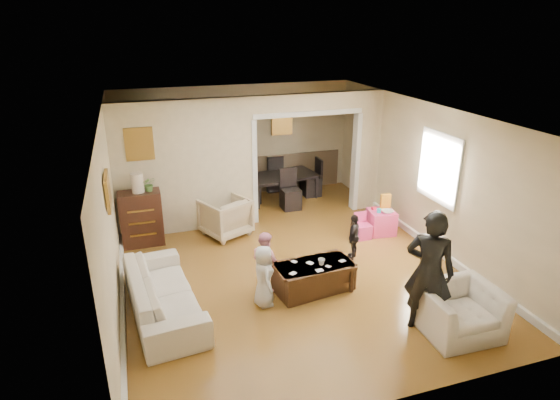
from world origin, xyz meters
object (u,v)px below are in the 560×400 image
object	(u,v)px
dining_table	(282,187)
child_kneel_b	(265,260)
child_kneel_a	(264,276)
table_lamp	(137,183)
coffee_cup	(321,262)
play_table	(381,222)
armchair_front	(459,311)
child_toddler	(354,237)
armchair_back	(225,217)
coffee_table	(314,277)
sofa	(163,293)
adult_person	(429,272)
cyan_cup	(379,211)
dresser	(141,218)

from	to	relation	value
dining_table	child_kneel_b	distance (m)	3.93
child_kneel_a	table_lamp	bearing A→B (deg)	33.06
coffee_cup	play_table	size ratio (longest dim) A/B	0.22
armchair_front	play_table	size ratio (longest dim) A/B	2.08
play_table	child_toddler	xyz separation A→B (m)	(-1.00, -0.79, 0.18)
armchair_back	coffee_table	world-z (taller)	armchair_back
sofa	table_lamp	world-z (taller)	table_lamp
sofa	adult_person	bearing A→B (deg)	-119.41
cyan_cup	child_kneel_b	xyz separation A→B (m)	(-2.65, -1.19, -0.03)
table_lamp	coffee_table	world-z (taller)	table_lamp
play_table	child_kneel_a	xyz separation A→B (m)	(-2.90, -1.69, 0.24)
dining_table	adult_person	world-z (taller)	adult_person
dresser	child_toddler	distance (m)	3.90
sofa	coffee_cup	xyz separation A→B (m)	(2.38, -0.15, 0.18)
play_table	cyan_cup	world-z (taller)	cyan_cup
sofa	table_lamp	distance (m)	2.56
coffee_table	child_kneel_a	bearing A→B (deg)	-169.99
coffee_table	child_toddler	size ratio (longest dim) A/B	1.43
coffee_table	cyan_cup	size ratio (longest dim) A/B	14.93
coffee_cup	adult_person	distance (m)	1.67
table_lamp	child_toddler	xyz separation A→B (m)	(3.50, -1.74, -0.80)
coffee_table	coffee_cup	size ratio (longest dim) A/B	11.25
armchair_front	play_table	world-z (taller)	armchair_front
table_lamp	child_kneel_a	distance (m)	3.17
dresser	table_lamp	size ratio (longest dim) A/B	2.88
coffee_cup	play_table	xyz separation A→B (m)	(1.95, 1.59, -0.26)
dresser	coffee_cup	xyz separation A→B (m)	(2.55, -2.54, -0.02)
armchair_back	coffee_cup	bearing A→B (deg)	87.54
dresser	child_kneel_a	world-z (taller)	dresser
dining_table	child_kneel_a	size ratio (longest dim) A/B	1.74
dresser	table_lamp	bearing A→B (deg)	0.00
dresser	coffee_cup	world-z (taller)	dresser
adult_person	dresser	bearing A→B (deg)	-5.03
play_table	sofa	bearing A→B (deg)	-161.59
coffee_table	dining_table	size ratio (longest dim) A/B	0.72
table_lamp	dining_table	world-z (taller)	table_lamp
coffee_table	child_kneel_b	size ratio (longest dim) A/B	1.26
dresser	play_table	size ratio (longest dim) A/B	2.13
cyan_cup	child_kneel_a	size ratio (longest dim) A/B	0.08
cyan_cup	child_kneel_b	distance (m)	2.90
child_kneel_a	dining_table	bearing A→B (deg)	-19.70
armchair_back	table_lamp	distance (m)	1.77
dresser	child_kneel_a	size ratio (longest dim) A/B	1.09
sofa	armchair_back	size ratio (longest dim) A/B	2.65
dresser	cyan_cup	xyz separation A→B (m)	(4.39, -1.00, -0.01)
sofa	child_kneel_a	world-z (taller)	child_kneel_a
play_table	dining_table	world-z (taller)	dining_table
child_kneel_b	child_toddler	size ratio (longest dim) A/B	1.14
sofa	dining_table	size ratio (longest dim) A/B	1.33
armchair_front	child_kneel_b	xyz separation A→B (m)	(-2.15, 1.89, 0.15)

